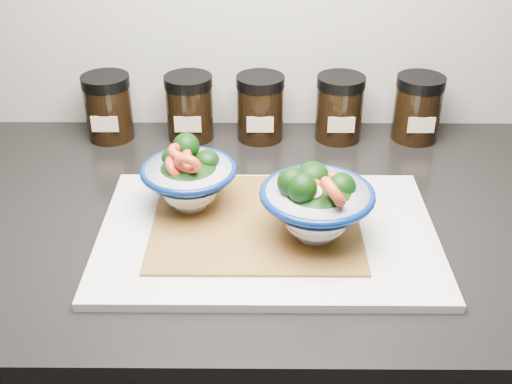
{
  "coord_description": "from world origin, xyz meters",
  "views": [
    {
      "loc": [
        0.09,
        0.68,
        1.4
      ],
      "look_at": [
        0.08,
        1.4,
        0.96
      ],
      "focal_mm": 45.0,
      "sensor_mm": 36.0,
      "label": 1
    }
  ],
  "objects_px": {
    "bowl_left": "(189,178)",
    "spice_jar_a": "(108,107)",
    "spice_jar_c": "(260,107)",
    "cutting_board": "(268,234)",
    "spice_jar_e": "(418,108)",
    "spice_jar_d": "(339,108)",
    "bowl_right": "(316,204)",
    "spice_jar_b": "(190,107)"
  },
  "relations": [
    {
      "from": "spice_jar_d",
      "to": "spice_jar_b",
      "type": "bearing_deg",
      "value": 180.0
    },
    {
      "from": "bowl_left",
      "to": "bowl_right",
      "type": "xyz_separation_m",
      "value": [
        0.17,
        -0.07,
        0.01
      ]
    },
    {
      "from": "spice_jar_d",
      "to": "spice_jar_c",
      "type": "bearing_deg",
      "value": 180.0
    },
    {
      "from": "cutting_board",
      "to": "spice_jar_c",
      "type": "distance_m",
      "value": 0.31
    },
    {
      "from": "cutting_board",
      "to": "bowl_left",
      "type": "distance_m",
      "value": 0.13
    },
    {
      "from": "cutting_board",
      "to": "spice_jar_a",
      "type": "height_order",
      "value": "spice_jar_a"
    },
    {
      "from": "spice_jar_e",
      "to": "cutting_board",
      "type": "bearing_deg",
      "value": -130.33
    },
    {
      "from": "bowl_left",
      "to": "spice_jar_b",
      "type": "distance_m",
      "value": 0.25
    },
    {
      "from": "spice_jar_c",
      "to": "bowl_left",
      "type": "bearing_deg",
      "value": -111.86
    },
    {
      "from": "bowl_left",
      "to": "spice_jar_a",
      "type": "xyz_separation_m",
      "value": [
        -0.16,
        0.25,
        -0.0
      ]
    },
    {
      "from": "spice_jar_b",
      "to": "spice_jar_d",
      "type": "relative_size",
      "value": 1.0
    },
    {
      "from": "bowl_right",
      "to": "spice_jar_b",
      "type": "distance_m",
      "value": 0.37
    },
    {
      "from": "bowl_right",
      "to": "spice_jar_e",
      "type": "xyz_separation_m",
      "value": [
        0.2,
        0.32,
        -0.01
      ]
    },
    {
      "from": "spice_jar_d",
      "to": "spice_jar_e",
      "type": "distance_m",
      "value": 0.13
    },
    {
      "from": "cutting_board",
      "to": "spice_jar_a",
      "type": "distance_m",
      "value": 0.41
    },
    {
      "from": "spice_jar_a",
      "to": "spice_jar_c",
      "type": "distance_m",
      "value": 0.26
    },
    {
      "from": "spice_jar_c",
      "to": "spice_jar_d",
      "type": "height_order",
      "value": "same"
    },
    {
      "from": "cutting_board",
      "to": "spice_jar_e",
      "type": "height_order",
      "value": "spice_jar_e"
    },
    {
      "from": "spice_jar_d",
      "to": "cutting_board",
      "type": "bearing_deg",
      "value": -112.31
    },
    {
      "from": "bowl_right",
      "to": "spice_jar_c",
      "type": "bearing_deg",
      "value": 102.75
    },
    {
      "from": "bowl_right",
      "to": "spice_jar_a",
      "type": "xyz_separation_m",
      "value": [
        -0.33,
        0.32,
        -0.01
      ]
    },
    {
      "from": "cutting_board",
      "to": "spice_jar_b",
      "type": "height_order",
      "value": "spice_jar_b"
    },
    {
      "from": "spice_jar_d",
      "to": "spice_jar_e",
      "type": "bearing_deg",
      "value": 0.0
    },
    {
      "from": "spice_jar_c",
      "to": "cutting_board",
      "type": "bearing_deg",
      "value": -88.06
    },
    {
      "from": "spice_jar_a",
      "to": "spice_jar_e",
      "type": "bearing_deg",
      "value": 0.0
    },
    {
      "from": "cutting_board",
      "to": "spice_jar_e",
      "type": "distance_m",
      "value": 0.4
    },
    {
      "from": "bowl_right",
      "to": "spice_jar_c",
      "type": "height_order",
      "value": "bowl_right"
    },
    {
      "from": "spice_jar_a",
      "to": "bowl_right",
      "type": "bearing_deg",
      "value": -43.77
    },
    {
      "from": "spice_jar_e",
      "to": "spice_jar_d",
      "type": "bearing_deg",
      "value": 180.0
    },
    {
      "from": "cutting_board",
      "to": "spice_jar_c",
      "type": "xyz_separation_m",
      "value": [
        -0.01,
        0.3,
        0.05
      ]
    },
    {
      "from": "spice_jar_a",
      "to": "spice_jar_d",
      "type": "bearing_deg",
      "value": 0.0
    },
    {
      "from": "spice_jar_d",
      "to": "spice_jar_e",
      "type": "relative_size",
      "value": 1.0
    },
    {
      "from": "bowl_right",
      "to": "spice_jar_d",
      "type": "bearing_deg",
      "value": 78.76
    },
    {
      "from": "bowl_right",
      "to": "spice_jar_e",
      "type": "relative_size",
      "value": 1.31
    },
    {
      "from": "bowl_left",
      "to": "spice_jar_a",
      "type": "distance_m",
      "value": 0.29
    },
    {
      "from": "bowl_right",
      "to": "bowl_left",
      "type": "bearing_deg",
      "value": 156.84
    },
    {
      "from": "bowl_right",
      "to": "spice_jar_e",
      "type": "distance_m",
      "value": 0.37
    },
    {
      "from": "spice_jar_c",
      "to": "spice_jar_e",
      "type": "height_order",
      "value": "same"
    },
    {
      "from": "spice_jar_d",
      "to": "spice_jar_e",
      "type": "height_order",
      "value": "same"
    },
    {
      "from": "cutting_board",
      "to": "spice_jar_a",
      "type": "relative_size",
      "value": 3.98
    },
    {
      "from": "bowl_left",
      "to": "spice_jar_c",
      "type": "distance_m",
      "value": 0.26
    },
    {
      "from": "bowl_left",
      "to": "spice_jar_d",
      "type": "height_order",
      "value": "bowl_left"
    }
  ]
}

